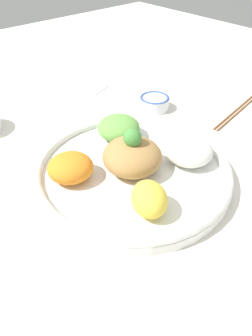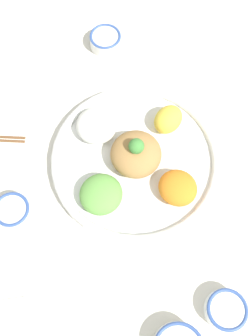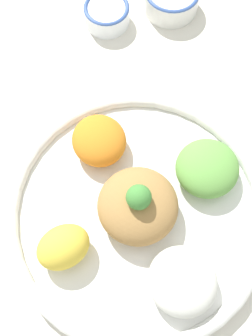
{
  "view_description": "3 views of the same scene",
  "coord_description": "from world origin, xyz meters",
  "px_view_note": "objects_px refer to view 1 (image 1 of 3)",
  "views": [
    {
      "loc": [
        -0.38,
        0.32,
        0.44
      ],
      "look_at": [
        0.01,
        -0.03,
        0.02
      ],
      "focal_mm": 35.0,
      "sensor_mm": 36.0,
      "label": 1
    },
    {
      "loc": [
        0.36,
        0.01,
        0.88
      ],
      "look_at": [
        0.03,
        -0.06,
        0.04
      ],
      "focal_mm": 42.0,
      "sensor_mm": 36.0,
      "label": 2
    },
    {
      "loc": [
        -0.14,
        -0.1,
        0.61
      ],
      "look_at": [
        0.03,
        -0.0,
        0.09
      ],
      "focal_mm": 42.0,
      "sensor_mm": 36.0,
      "label": 3
    }
  ],
  "objects_px": {
    "salad_platter": "(132,166)",
    "serving_spoon_extra": "(107,85)",
    "chopsticks_pair_near": "(236,112)",
    "sauce_bowl_red": "(154,102)"
  },
  "relations": [
    {
      "from": "salad_platter",
      "to": "serving_spoon_extra",
      "type": "height_order",
      "value": "salad_platter"
    },
    {
      "from": "salad_platter",
      "to": "chopsticks_pair_near",
      "type": "relative_size",
      "value": 1.68
    },
    {
      "from": "chopsticks_pair_near",
      "to": "serving_spoon_extra",
      "type": "distance_m",
      "value": 0.4
    },
    {
      "from": "salad_platter",
      "to": "serving_spoon_extra",
      "type": "bearing_deg",
      "value": -32.34
    },
    {
      "from": "chopsticks_pair_near",
      "to": "serving_spoon_extra",
      "type": "height_order",
      "value": "chopsticks_pair_near"
    },
    {
      "from": "salad_platter",
      "to": "sauce_bowl_red",
      "type": "relative_size",
      "value": 4.93
    },
    {
      "from": "salad_platter",
      "to": "serving_spoon_extra",
      "type": "xyz_separation_m",
      "value": [
        0.38,
        -0.24,
        -0.02
      ]
    },
    {
      "from": "sauce_bowl_red",
      "to": "serving_spoon_extra",
      "type": "distance_m",
      "value": 0.21
    },
    {
      "from": "sauce_bowl_red",
      "to": "chopsticks_pair_near",
      "type": "bearing_deg",
      "value": -137.87
    },
    {
      "from": "salad_platter",
      "to": "chopsticks_pair_near",
      "type": "xyz_separation_m",
      "value": [
        0.01,
        -0.4,
        -0.02
      ]
    }
  ]
}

